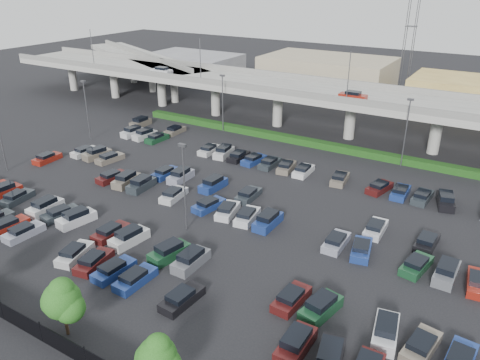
% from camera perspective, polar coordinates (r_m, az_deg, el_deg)
% --- Properties ---
extents(ground, '(280.00, 280.00, 0.00)m').
position_cam_1_polar(ground, '(59.41, -1.84, -2.72)').
color(ground, black).
extents(overpass, '(150.00, 13.00, 15.80)m').
position_cam_1_polar(overpass, '(84.09, 10.14, 10.11)').
color(overpass, gray).
rests_on(overpass, ground).
extents(on_ramp, '(50.93, 30.13, 8.80)m').
position_cam_1_polar(on_ramp, '(120.94, -11.83, 14.15)').
color(on_ramp, gray).
rests_on(on_ramp, ground).
extents(hedge, '(66.00, 1.60, 1.10)m').
position_cam_1_polar(hedge, '(79.62, 8.03, 4.63)').
color(hedge, '#103710').
rests_on(hedge, ground).
extents(fence, '(70.00, 0.10, 2.00)m').
position_cam_1_polar(fence, '(42.32, -23.95, -16.15)').
color(fence, black).
rests_on(fence, ground).
extents(tree_row, '(65.07, 3.66, 5.94)m').
position_cam_1_polar(tree_row, '(40.85, -22.26, -12.77)').
color(tree_row, '#332316').
rests_on(tree_row, ground).
extents(parked_cars, '(63.03, 41.58, 1.67)m').
position_cam_1_polar(parked_cars, '(57.43, -5.16, -3.12)').
color(parked_cars, '#431211').
rests_on(parked_cars, ground).
extents(light_poles, '(66.90, 48.38, 10.30)m').
position_cam_1_polar(light_poles, '(60.60, -4.16, 4.21)').
color(light_poles, '#46464A').
rests_on(light_poles, ground).
extents(distant_buildings, '(138.00, 24.00, 9.00)m').
position_cam_1_polar(distant_buildings, '(109.85, 22.18, 10.26)').
color(distant_buildings, slate).
rests_on(distant_buildings, ground).
extents(comm_tower, '(2.40, 2.40, 30.00)m').
position_cam_1_polar(comm_tower, '(121.43, 20.19, 17.46)').
color(comm_tower, '#46464A').
rests_on(comm_tower, ground).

